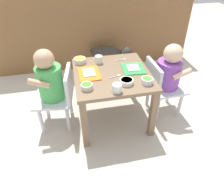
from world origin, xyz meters
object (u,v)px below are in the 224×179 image
at_px(seated_child_right, 167,73).
at_px(cereal_bowl_right_side, 80,60).
at_px(food_tray_left, 89,73).
at_px(water_cup_left, 117,89).
at_px(seated_child_left, 52,82).
at_px(food_tray_right, 133,68).
at_px(spoon_by_right_tray, 122,60).
at_px(water_cup_right, 99,60).
at_px(spoon_by_left_tray, 116,76).
at_px(veggie_bowl_far, 87,86).
at_px(dog, 110,55).
at_px(veggie_bowl_near, 147,81).
at_px(cereal_bowl_left_side, 127,81).
at_px(dining_table, 112,81).

distance_m(seated_child_right, cereal_bowl_right_side, 0.69).
height_order(food_tray_left, water_cup_left, water_cup_left).
distance_m(seated_child_left, water_cup_left, 0.50).
bearing_deg(food_tray_right, water_cup_left, -125.90).
relative_size(food_tray_right, spoon_by_right_tray, 1.85).
distance_m(water_cup_right, spoon_by_left_tray, 0.24).
xyz_separation_m(water_cup_left, spoon_by_right_tray, (0.14, 0.42, -0.02)).
distance_m(veggie_bowl_far, cereal_bowl_right_side, 0.37).
distance_m(seated_child_right, veggie_bowl_far, 0.66).
bearing_deg(cereal_bowl_right_side, water_cup_right, -12.96).
bearing_deg(dog, veggie_bowl_far, -110.66).
bearing_deg(veggie_bowl_near, water_cup_left, -166.99).
relative_size(water_cup_right, cereal_bowl_right_side, 0.65).
bearing_deg(water_cup_right, seated_child_left, -158.58).
relative_size(food_tray_right, water_cup_left, 2.93).
distance_m(veggie_bowl_far, cereal_bowl_left_side, 0.27).
relative_size(dining_table, veggie_bowl_near, 7.28).
bearing_deg(veggie_bowl_far, veggie_bowl_near, -2.93).
xyz_separation_m(water_cup_right, spoon_by_left_tray, (0.09, -0.23, -0.02)).
relative_size(veggie_bowl_far, spoon_by_left_tray, 0.80).
relative_size(seated_child_left, food_tray_right, 3.51).
distance_m(dining_table, cereal_bowl_left_side, 0.19).
distance_m(cereal_bowl_right_side, cereal_bowl_left_side, 0.46).
xyz_separation_m(dining_table, seated_child_right, (0.44, -0.01, 0.03)).
xyz_separation_m(food_tray_left, food_tray_right, (0.33, -0.00, -0.00)).
bearing_deg(food_tray_right, spoon_by_left_tray, -153.03).
bearing_deg(food_tray_right, seated_child_left, 179.44).
relative_size(food_tray_left, food_tray_right, 1.16).
bearing_deg(water_cup_left, spoon_by_left_tray, 78.52).
bearing_deg(spoon_by_right_tray, veggie_bowl_far, -132.81).
xyz_separation_m(seated_child_right, cereal_bowl_left_side, (-0.37, -0.14, 0.07)).
height_order(food_tray_right, cereal_bowl_left_side, cereal_bowl_left_side).
relative_size(dog, veggie_bowl_near, 5.78).
relative_size(dog, food_tray_left, 2.12).
bearing_deg(dining_table, veggie_bowl_far, -140.89).
height_order(dining_table, water_cup_left, water_cup_left).
distance_m(water_cup_right, cereal_bowl_left_side, 0.36).
relative_size(dining_table, cereal_bowl_right_side, 6.15).
xyz_separation_m(water_cup_left, cereal_bowl_left_side, (0.08, 0.08, -0.01)).
bearing_deg(food_tray_right, dog, 92.75).
bearing_deg(veggie_bowl_near, seated_child_left, 161.81).
distance_m(water_cup_left, spoon_by_left_tray, 0.18).
bearing_deg(food_tray_left, spoon_by_left_tray, -22.13).
relative_size(dining_table, dog, 1.26).
distance_m(water_cup_left, veggie_bowl_far, 0.20).
relative_size(dining_table, water_cup_right, 9.53).
xyz_separation_m(seated_child_left, spoon_by_right_tray, (0.56, 0.16, 0.04)).
distance_m(seated_child_right, food_tray_right, 0.28).
relative_size(seated_child_right, food_tray_left, 2.89).
relative_size(cereal_bowl_left_side, spoon_by_right_tray, 0.94).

